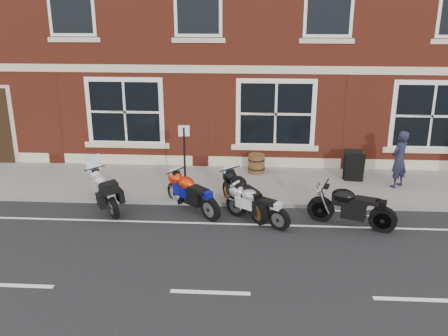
{
  "coord_description": "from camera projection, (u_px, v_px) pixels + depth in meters",
  "views": [
    {
      "loc": [
        0.81,
        -11.56,
        5.56
      ],
      "look_at": [
        -0.01,
        1.6,
        1.06
      ],
      "focal_mm": 40.0,
      "sensor_mm": 36.0,
      "label": 1
    }
  ],
  "objects": [
    {
      "name": "sidewalk",
      "position": [
        227.0,
        184.0,
        15.58
      ],
      "size": [
        30.0,
        3.0,
        0.12
      ],
      "primitive_type": "cube",
      "color": "slate",
      "rests_on": "ground"
    },
    {
      "name": "ground",
      "position": [
        221.0,
        227.0,
        12.77
      ],
      "size": [
        80.0,
        80.0,
        0.0
      ],
      "primitive_type": "plane",
      "color": "black",
      "rests_on": "ground"
    },
    {
      "name": "kerb",
      "position": [
        224.0,
        203.0,
        14.09
      ],
      "size": [
        30.0,
        0.16,
        0.12
      ],
      "primitive_type": "cube",
      "color": "slate",
      "rests_on": "ground"
    },
    {
      "name": "moto_sport_black",
      "position": [
        244.0,
        193.0,
        13.46
      ],
      "size": [
        1.28,
        2.0,
        1.01
      ],
      "rotation": [
        0.0,
        0.0,
        0.54
      ],
      "color": "black",
      "rests_on": "ground"
    },
    {
      "name": "parking_sign",
      "position": [
        185.0,
        157.0,
        13.85
      ],
      "size": [
        0.31,
        0.06,
        2.16
      ],
      "rotation": [
        0.0,
        0.0,
        0.1
      ],
      "color": "black",
      "rests_on": "sidewalk"
    },
    {
      "name": "moto_naked_black",
      "position": [
        350.0,
        205.0,
        12.66
      ],
      "size": [
        2.16,
        0.94,
        1.02
      ],
      "rotation": [
        0.0,
        0.0,
        1.2
      ],
      "color": "black",
      "rests_on": "ground"
    },
    {
      "name": "barrel_planter",
      "position": [
        256.0,
        164.0,
        16.28
      ],
      "size": [
        0.56,
        0.56,
        0.62
      ],
      "color": "#493413",
      "rests_on": "sidewalk"
    },
    {
      "name": "moto_sport_red",
      "position": [
        193.0,
        192.0,
        13.55
      ],
      "size": [
        1.63,
        1.63,
        0.97
      ],
      "rotation": [
        0.0,
        0.0,
        0.79
      ],
      "color": "black",
      "rests_on": "ground"
    },
    {
      "name": "moto_sport_silver",
      "position": [
        257.0,
        204.0,
        12.9
      ],
      "size": [
        1.67,
        1.26,
        0.89
      ],
      "rotation": [
        0.0,
        0.0,
        0.94
      ],
      "color": "black",
      "rests_on": "ground"
    },
    {
      "name": "pedestrian_left",
      "position": [
        399.0,
        159.0,
        14.9
      ],
      "size": [
        0.75,
        0.74,
        1.75
      ],
      "primitive_type": "imported",
      "rotation": [
        0.0,
        0.0,
        3.88
      ],
      "color": "black",
      "rests_on": "sidewalk"
    },
    {
      "name": "moto_touring_silver",
      "position": [
        105.0,
        189.0,
        13.78
      ],
      "size": [
        1.23,
        1.85,
        1.38
      ],
      "rotation": [
        0.0,
        0.0,
        0.56
      ],
      "color": "black",
      "rests_on": "ground"
    },
    {
      "name": "a_board_sign",
      "position": [
        354.0,
        166.0,
        15.52
      ],
      "size": [
        0.62,
        0.44,
        0.97
      ],
      "primitive_type": null,
      "rotation": [
        0.0,
        0.0,
        -0.1
      ],
      "color": "black",
      "rests_on": "sidewalk"
    }
  ]
}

